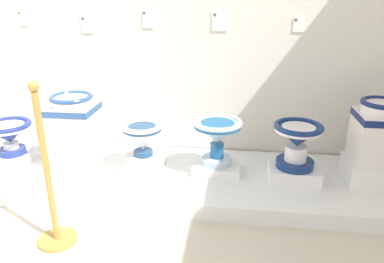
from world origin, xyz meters
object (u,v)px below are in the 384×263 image
at_px(info_placard_first, 24,18).
at_px(info_placard_third, 148,19).
at_px(antique_toilet_broad_patterned, 74,121).
at_px(plinth_block_slender_white, 216,168).
at_px(plinth_block_tall_cobalt, 369,172).
at_px(info_placard_second, 87,24).
at_px(antique_toilet_slender_white, 217,133).
at_px(stanchion_post_near_left, 51,197).
at_px(info_placard_fifth, 299,24).
at_px(info_placard_fourth, 220,21).
at_px(antique_toilet_squat_floral, 143,139).
at_px(plinth_block_broad_patterned, 78,157).
at_px(antique_toilet_pale_glazed, 9,133).
at_px(plinth_block_central_ornate, 293,174).
at_px(antique_toilet_tall_cobalt, 377,131).
at_px(antique_toilet_central_ornate, 297,139).
at_px(plinth_block_squat_floral, 144,166).
at_px(plinth_block_pale_glazed, 14,158).

xyz_separation_m(info_placard_first, info_placard_third, (1.13, -0.00, -0.00)).
xyz_separation_m(antique_toilet_broad_patterned, info_placard_first, (-0.59, 0.48, 0.79)).
distance_m(plinth_block_slender_white, plinth_block_tall_cobalt, 1.19).
xyz_separation_m(antique_toilet_broad_patterned, info_placard_second, (-0.00, 0.48, 0.74)).
distance_m(antique_toilet_slender_white, stanchion_post_near_left, 1.32).
bearing_deg(info_placard_fifth, info_placard_fourth, 180.00).
bearing_deg(antique_toilet_squat_floral, plinth_block_broad_patterned, 177.38).
relative_size(antique_toilet_pale_glazed, plinth_block_central_ornate, 0.99).
xyz_separation_m(antique_toilet_slender_white, antique_toilet_tall_cobalt, (1.19, -0.03, 0.09)).
height_order(plinth_block_tall_cobalt, stanchion_post_near_left, stanchion_post_near_left).
distance_m(antique_toilet_central_ornate, plinth_block_tall_cobalt, 0.64).
distance_m(plinth_block_squat_floral, antique_toilet_slender_white, 0.68).
bearing_deg(antique_toilet_squat_floral, plinth_block_squat_floral, 180.00).
bearing_deg(info_placard_fourth, info_placard_first, -180.00).
height_order(plinth_block_pale_glazed, info_placard_fourth, info_placard_fourth).
bearing_deg(plinth_block_squat_floral, plinth_block_pale_glazed, -179.32).
xyz_separation_m(plinth_block_central_ornate, plinth_block_tall_cobalt, (0.58, 0.06, 0.02)).
bearing_deg(plinth_block_tall_cobalt, plinth_block_squat_floral, -179.63).
bearing_deg(info_placard_second, antique_toilet_slender_white, -21.72).
bearing_deg(antique_toilet_slender_white, info_placard_first, 165.07).
bearing_deg(info_placard_second, antique_toilet_broad_patterned, -89.86).
relative_size(plinth_block_pale_glazed, info_placard_fourth, 2.38).
distance_m(antique_toilet_broad_patterned, plinth_block_tall_cobalt, 2.40).
bearing_deg(plinth_block_slender_white, antique_toilet_pale_glazed, -178.35).
relative_size(plinth_block_tall_cobalt, info_placard_third, 2.44).
distance_m(antique_toilet_broad_patterned, info_placard_fifth, 2.02).
bearing_deg(antique_toilet_central_ornate, plinth_block_central_ornate, 180.00).
height_order(antique_toilet_slender_white, antique_toilet_central_ornate, antique_toilet_central_ornate).
bearing_deg(plinth_block_slender_white, plinth_block_squat_floral, -176.49).
distance_m(antique_toilet_slender_white, info_placard_first, 2.02).
height_order(antique_toilet_pale_glazed, plinth_block_slender_white, antique_toilet_pale_glazed).
distance_m(antique_toilet_squat_floral, stanchion_post_near_left, 0.91).
relative_size(plinth_block_pale_glazed, plinth_block_tall_cobalt, 1.02).
height_order(plinth_block_pale_glazed, info_placard_second, info_placard_second).
bearing_deg(antique_toilet_tall_cobalt, plinth_block_central_ornate, -174.34).
relative_size(plinth_block_slender_white, plinth_block_central_ornate, 0.99).
height_order(plinth_block_broad_patterned, antique_toilet_central_ornate, antique_toilet_central_ornate).
bearing_deg(plinth_block_broad_patterned, info_placard_second, 90.14).
xyz_separation_m(plinth_block_squat_floral, info_placard_fourth, (0.57, 0.51, 1.13)).
distance_m(plinth_block_pale_glazed, antique_toilet_tall_cobalt, 2.98).
distance_m(plinth_block_pale_glazed, antique_toilet_broad_patterned, 0.67).
bearing_deg(plinth_block_pale_glazed, plinth_block_central_ornate, -0.78).
height_order(antique_toilet_pale_glazed, antique_toilet_tall_cobalt, antique_toilet_tall_cobalt).
height_order(antique_toilet_broad_patterned, plinth_block_slender_white, antique_toilet_broad_patterned).
height_order(antique_toilet_tall_cobalt, info_placard_second, info_placard_second).
xyz_separation_m(antique_toilet_broad_patterned, plinth_block_central_ornate, (1.80, -0.07, -0.33)).
xyz_separation_m(antique_toilet_squat_floral, plinth_block_central_ornate, (1.21, -0.05, -0.21)).
bearing_deg(info_placard_fourth, stanchion_post_near_left, -125.25).
distance_m(antique_toilet_broad_patterned, plinth_block_central_ornate, 1.83).
relative_size(plinth_block_squat_floral, stanchion_post_near_left, 0.35).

